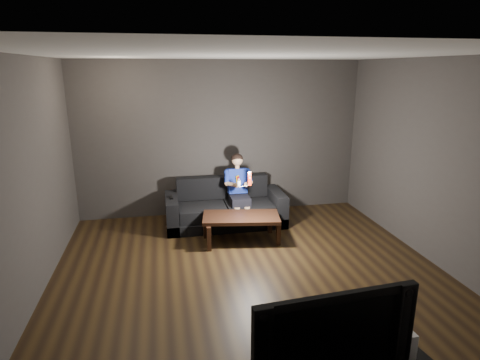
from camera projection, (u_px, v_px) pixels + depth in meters
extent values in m
plane|color=black|center=(252.00, 278.00, 5.06)|extent=(5.00, 5.00, 0.00)
cube|color=#3C3735|center=(221.00, 139.00, 7.06)|extent=(5.00, 0.04, 2.70)
cube|color=#3C3735|center=(351.00, 282.00, 2.33)|extent=(5.00, 0.04, 2.70)
cube|color=#3C3735|center=(23.00, 186.00, 4.22)|extent=(0.04, 5.00, 2.70)
cube|color=#3C3735|center=(442.00, 165.00, 5.17)|extent=(0.04, 5.00, 2.70)
cube|color=silver|center=(254.00, 54.00, 4.33)|extent=(5.00, 5.00, 0.02)
cube|color=black|center=(225.00, 219.00, 6.78)|extent=(1.97, 0.85, 0.17)
cube|color=black|center=(203.00, 212.00, 6.57)|extent=(0.77, 0.60, 0.21)
cube|color=black|center=(249.00, 209.00, 6.71)|extent=(0.77, 0.60, 0.21)
cube|color=black|center=(222.00, 187.00, 6.95)|extent=(1.57, 0.20, 0.38)
cube|color=black|center=(172.00, 213.00, 6.56)|extent=(0.20, 0.85, 0.54)
cube|color=black|center=(276.00, 206.00, 6.89)|extent=(0.20, 0.85, 0.54)
cube|color=black|center=(240.00, 200.00, 6.62)|extent=(0.31, 0.39, 0.15)
cube|color=navy|center=(237.00, 181.00, 6.74)|extent=(0.31, 0.22, 0.43)
cube|color=#DBB106|center=(238.00, 178.00, 6.64)|extent=(0.10, 0.10, 0.10)
cube|color=#B90C16|center=(238.00, 179.00, 6.63)|extent=(0.06, 0.06, 0.07)
cylinder|color=#DEAC80|center=(237.00, 167.00, 6.67)|extent=(0.07, 0.07, 0.06)
sphere|color=#DEAC80|center=(237.00, 160.00, 6.64)|extent=(0.19, 0.19, 0.19)
ellipsoid|color=black|center=(237.00, 159.00, 6.64)|extent=(0.20, 0.20, 0.17)
cylinder|color=navy|center=(227.00, 178.00, 6.62)|extent=(0.08, 0.23, 0.20)
cylinder|color=navy|center=(249.00, 177.00, 6.69)|extent=(0.08, 0.23, 0.20)
cylinder|color=#DEAC80|center=(232.00, 183.00, 6.48)|extent=(0.15, 0.25, 0.11)
cylinder|color=#DEAC80|center=(249.00, 182.00, 6.54)|extent=(0.15, 0.25, 0.11)
sphere|color=#DEAC80|center=(236.00, 185.00, 6.40)|extent=(0.09, 0.09, 0.09)
sphere|color=#DEAC80|center=(247.00, 185.00, 6.43)|extent=(0.09, 0.09, 0.09)
cylinder|color=#DEAC80|center=(237.00, 218.00, 6.47)|extent=(0.09, 0.09, 0.35)
cylinder|color=#DEAC80|center=(247.00, 217.00, 6.50)|extent=(0.09, 0.09, 0.35)
cube|color=red|center=(250.00, 179.00, 6.18)|extent=(0.06, 0.09, 0.22)
cube|color=#720404|center=(250.00, 175.00, 6.14)|extent=(0.04, 0.01, 0.03)
cylinder|color=white|center=(250.00, 180.00, 6.16)|extent=(0.02, 0.01, 0.02)
ellipsoid|color=white|center=(239.00, 183.00, 6.17)|extent=(0.07, 0.09, 0.14)
cylinder|color=black|center=(239.00, 180.00, 6.13)|extent=(0.02, 0.01, 0.02)
cube|color=black|center=(171.00, 197.00, 6.44)|extent=(0.04, 0.15, 0.03)
cube|color=black|center=(171.00, 195.00, 6.48)|extent=(0.02, 0.02, 0.00)
cube|color=black|center=(241.00, 217.00, 6.03)|extent=(1.22, 0.74, 0.05)
cube|color=black|center=(209.00, 239.00, 5.76)|extent=(0.06, 0.06, 0.36)
cube|color=black|center=(278.00, 233.00, 5.96)|extent=(0.06, 0.06, 0.36)
cube|color=black|center=(205.00, 227.00, 6.20)|extent=(0.06, 0.06, 0.36)
cube|color=black|center=(270.00, 222.00, 6.40)|extent=(0.06, 0.06, 0.36)
imported|color=black|center=(327.00, 328.00, 2.68)|extent=(1.14, 0.24, 0.65)
cube|color=white|center=(406.00, 343.00, 2.85)|extent=(0.06, 0.18, 0.23)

